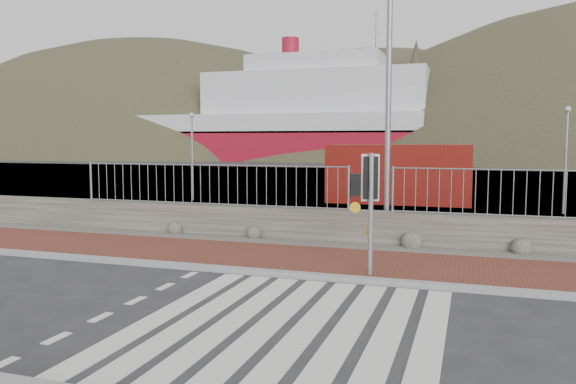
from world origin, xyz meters
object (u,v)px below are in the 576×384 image
(ferry, at_px, (273,122))
(shipping_container, at_px, (399,174))
(streetlight, at_px, (394,56))
(traffic_signal_far, at_px, (369,188))

(ferry, distance_m, shipping_container, 55.65)
(ferry, bearing_deg, streetlight, -67.24)
(traffic_signal_far, height_order, shipping_container, shipping_container)
(ferry, height_order, streetlight, ferry)
(shipping_container, bearing_deg, traffic_signal_far, -85.81)
(ferry, xyz_separation_m, traffic_signal_far, (25.28, -64.50, -3.49))
(traffic_signal_far, height_order, streetlight, streetlight)
(ferry, relative_size, streetlight, 5.45)
(traffic_signal_far, bearing_deg, ferry, -87.18)
(traffic_signal_far, relative_size, streetlight, 0.28)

